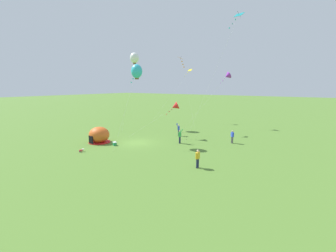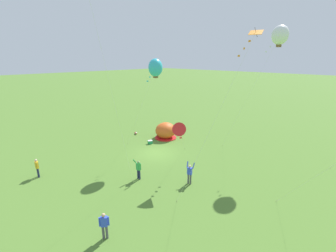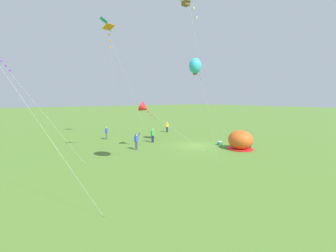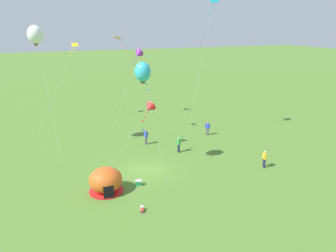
# 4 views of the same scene
# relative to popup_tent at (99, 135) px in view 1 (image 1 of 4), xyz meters

# --- Properties ---
(ground_plane) EXTENTS (300.00, 300.00, 0.00)m
(ground_plane) POSITION_rel_popup_tent_xyz_m (4.21, 2.70, -1.00)
(ground_plane) COLOR #517A2D
(popup_tent) EXTENTS (2.81, 2.81, 2.10)m
(popup_tent) POSITION_rel_popup_tent_xyz_m (0.00, 0.00, 0.00)
(popup_tent) COLOR #D8591E
(popup_tent) RESTS_ON ground
(cooler_box) EXTENTS (0.63, 0.55, 0.44)m
(cooler_box) POSITION_rel_popup_tent_xyz_m (2.80, 0.09, -0.78)
(cooler_box) COLOR #1E8C4C
(cooler_box) RESTS_ON ground
(toddler_crawling) EXTENTS (0.33, 0.55, 0.32)m
(toddler_crawling) POSITION_rel_popup_tent_xyz_m (1.80, -3.97, -0.82)
(toddler_crawling) COLOR red
(toddler_crawling) RESTS_ON ground
(person_arms_raised) EXTENTS (0.51, 0.68, 1.89)m
(person_arms_raised) POSITION_rel_popup_tent_xyz_m (9.05, 5.64, 0.00)
(person_arms_raised) COLOR #1E2347
(person_arms_raised) RESTS_ON ground
(person_flying_kite) EXTENTS (0.59, 0.70, 1.89)m
(person_flying_kite) POSITION_rel_popup_tent_xyz_m (6.58, 9.30, 0.00)
(person_flying_kite) COLOR #4C4C51
(person_flying_kite) RESTS_ON ground
(person_far_back) EXTENTS (0.28, 0.59, 1.72)m
(person_far_back) POSITION_rel_popup_tent_xyz_m (15.02, -1.04, -0.03)
(person_far_back) COLOR #1E2347
(person_far_back) RESTS_ON ground
(person_near_tent) EXTENTS (0.49, 0.42, 1.72)m
(person_near_tent) POSITION_rel_popup_tent_xyz_m (14.68, 9.52, -0.03)
(person_near_tent) COLOR #4C4C51
(person_near_tent) RESTS_ON ground
(kite_purple) EXTENTS (6.38, 6.33, 9.86)m
(kite_purple) POSITION_rel_popup_tent_xyz_m (9.51, 20.85, 8.11)
(kite_purple) COLOR silver
(kite_purple) RESTS_ON ground
(kite_orange) EXTENTS (4.96, 3.17, 12.02)m
(kite_orange) POSITION_rel_popup_tent_xyz_m (4.91, 12.71, 10.27)
(kite_orange) COLOR silver
(kite_orange) RESTS_ON ground
(kite_cyan) EXTENTS (1.40, 5.50, 10.08)m
(kite_cyan) POSITION_rel_popup_tent_xyz_m (4.30, 2.88, 8.21)
(kite_cyan) COLOR silver
(kite_cyan) RESTS_ON ground
(kite_yellow) EXTENTS (6.49, 5.45, 10.80)m
(kite_yellow) POSITION_rel_popup_tent_xyz_m (0.86, 22.15, 9.09)
(kite_yellow) COLOR silver
(kite_yellow) RESTS_ON ground
(kite_red) EXTENTS (6.40, 4.81, 5.21)m
(kite_red) POSITION_rel_popup_tent_xyz_m (6.64, 8.17, 3.51)
(kite_red) COLOR silver
(kite_red) RESTS_ON ground
(kite_teal) EXTENTS (5.67, 4.20, 16.04)m
(kite_teal) POSITION_rel_popup_tent_xyz_m (14.59, 9.19, 14.21)
(kite_teal) COLOR silver
(kite_teal) RESTS_ON ground
(kite_white) EXTENTS (1.82, 5.38, 13.09)m
(kite_white) POSITION_rel_popup_tent_xyz_m (-3.87, 11.41, 11.19)
(kite_white) COLOR silver
(kite_white) RESTS_ON ground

